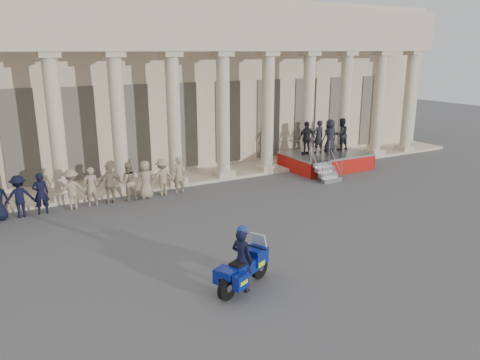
# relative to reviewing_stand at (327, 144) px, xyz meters

# --- Properties ---
(ground) EXTENTS (90.00, 90.00, 0.00)m
(ground) POSITION_rel_reviewing_stand_xyz_m (-9.83, -7.17, -1.37)
(ground) COLOR #48484B
(ground) RESTS_ON ground
(building) EXTENTS (40.00, 12.50, 9.00)m
(building) POSITION_rel_reviewing_stand_xyz_m (-9.83, 7.58, 3.15)
(building) COLOR #BDAA8D
(building) RESTS_ON ground
(reviewing_stand) EXTENTS (4.36, 4.15, 2.67)m
(reviewing_stand) POSITION_rel_reviewing_stand_xyz_m (0.00, 0.00, 0.00)
(reviewing_stand) COLOR gray
(reviewing_stand) RESTS_ON ground
(motorcycle) EXTENTS (2.04, 1.33, 1.40)m
(motorcycle) POSITION_rel_reviewing_stand_xyz_m (-10.64, -9.61, -0.77)
(motorcycle) COLOR black
(motorcycle) RESTS_ON ground
(rider) EXTENTS (0.66, 0.77, 1.88)m
(rider) POSITION_rel_reviewing_stand_xyz_m (-10.75, -9.67, -0.45)
(rider) COLOR black
(rider) RESTS_ON ground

